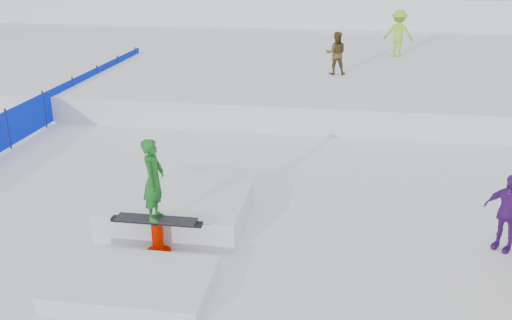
# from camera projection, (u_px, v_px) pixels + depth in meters

# --- Properties ---
(ground) EXTENTS (120.00, 120.00, 0.00)m
(ground) POSITION_uv_depth(u_px,v_px,m) (209.00, 259.00, 9.78)
(ground) COLOR white
(snow_berm) EXTENTS (60.00, 14.00, 2.40)m
(snow_berm) POSITION_uv_depth(u_px,v_px,m) (316.00, 8.00, 37.06)
(snow_berm) COLOR white
(snow_berm) RESTS_ON ground
(snow_midrise) EXTENTS (50.00, 18.00, 0.80)m
(snow_midrise) POSITION_uv_depth(u_px,v_px,m) (296.00, 61.00, 24.42)
(snow_midrise) COLOR white
(snow_midrise) RESTS_ON ground
(safety_fence) EXTENTS (0.05, 16.00, 1.10)m
(safety_fence) POSITION_uv_depth(u_px,v_px,m) (44.00, 109.00, 16.64)
(safety_fence) COLOR #041CDE
(safety_fence) RESTS_ON ground
(walker_olive) EXTENTS (0.74, 0.59, 1.47)m
(walker_olive) POSITION_uv_depth(u_px,v_px,m) (336.00, 53.00, 19.72)
(walker_olive) COLOR #503C1A
(walker_olive) RESTS_ON snow_midrise
(walker_ygreen) EXTENTS (1.25, 0.80, 1.85)m
(walker_ygreen) POSITION_uv_depth(u_px,v_px,m) (398.00, 33.00, 22.86)
(walker_ygreen) COLOR #94D52D
(walker_ygreen) RESTS_ON snow_midrise
(spectator_purple) EXTENTS (0.87, 0.78, 1.42)m
(spectator_purple) POSITION_uv_depth(u_px,v_px,m) (507.00, 212.00, 9.87)
(spectator_purple) COLOR #4E1979
(spectator_purple) RESTS_ON ground
(jib_rail_feature) EXTENTS (2.60, 4.40, 2.11)m
(jib_rail_feature) POSITION_uv_depth(u_px,v_px,m) (168.00, 223.00, 10.36)
(jib_rail_feature) COLOR white
(jib_rail_feature) RESTS_ON ground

